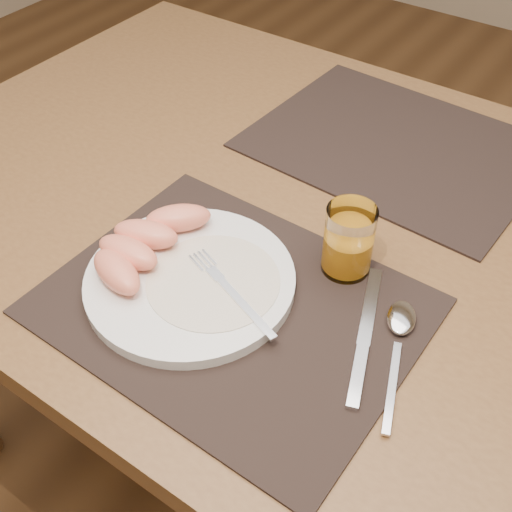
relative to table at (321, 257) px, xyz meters
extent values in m
plane|color=brown|center=(0.00, 0.00, -0.67)|extent=(5.00, 5.00, 0.00)
cube|color=brown|center=(0.00, 0.00, 0.06)|extent=(1.40, 0.90, 0.04)
cylinder|color=brown|center=(-0.62, 0.37, -0.31)|extent=(0.06, 0.06, 0.71)
cube|color=black|center=(-0.01, -0.22, 0.09)|extent=(0.45, 0.36, 0.00)
cube|color=black|center=(0.00, 0.22, 0.09)|extent=(0.47, 0.37, 0.00)
cylinder|color=white|center=(-0.07, -0.22, 0.10)|extent=(0.27, 0.27, 0.02)
cylinder|color=white|center=(-0.04, -0.21, 0.10)|extent=(0.17, 0.17, 0.00)
cube|color=silver|center=(0.02, -0.23, 0.11)|extent=(0.11, 0.05, 0.00)
cube|color=silver|center=(-0.04, -0.20, 0.11)|extent=(0.03, 0.02, 0.00)
cube|color=silver|center=(-0.07, -0.19, 0.11)|extent=(0.04, 0.03, 0.00)
cube|color=silver|center=(0.14, -0.12, 0.09)|extent=(0.06, 0.13, 0.00)
cube|color=silver|center=(0.17, -0.23, 0.09)|extent=(0.04, 0.09, 0.01)
cube|color=silver|center=(0.21, -0.22, 0.09)|extent=(0.05, 0.12, 0.00)
ellipsoid|color=silver|center=(0.18, -0.12, 0.09)|extent=(0.05, 0.07, 0.01)
cylinder|color=white|center=(0.08, -0.08, 0.14)|extent=(0.06, 0.06, 0.10)
cylinder|color=orange|center=(0.08, -0.08, 0.12)|extent=(0.05, 0.05, 0.05)
ellipsoid|color=#F48563|center=(-0.14, -0.28, 0.12)|extent=(0.10, 0.07, 0.04)
ellipsoid|color=#F48563|center=(-0.15, -0.25, 0.12)|extent=(0.09, 0.05, 0.04)
ellipsoid|color=#F48563|center=(-0.16, -0.21, 0.12)|extent=(0.10, 0.07, 0.04)
ellipsoid|color=#F48563|center=(-0.14, -0.16, 0.12)|extent=(0.09, 0.09, 0.04)
camera|label=1|loc=(0.32, -0.64, 0.69)|focal=45.00mm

